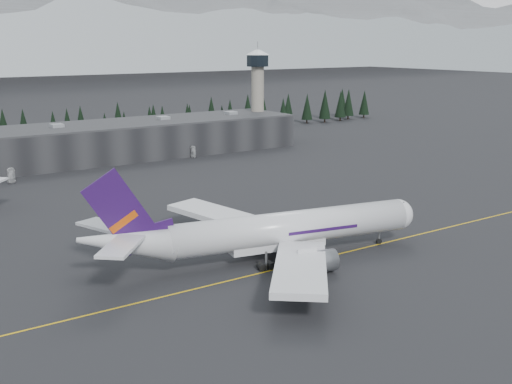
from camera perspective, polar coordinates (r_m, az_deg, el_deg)
ground at (r=126.92m, az=5.14°, el=-5.67°), size 1400.00×1400.00×0.00m
taxiline at (r=125.47m, az=5.73°, el=-5.90°), size 400.00×0.40×0.02m
terminal at (r=233.00m, az=-14.83°, el=4.24°), size 160.00×30.00×12.60m
control_tower at (r=268.12m, az=0.14°, el=9.48°), size 10.00×10.00×37.70m
treeline at (r=267.67m, az=-17.56°, el=5.44°), size 360.00×20.00×15.00m
jet_main at (r=122.12m, az=0.61°, el=-3.57°), size 68.15×62.31×20.25m
gse_vehicle_a at (r=203.10m, az=-20.92°, el=0.90°), size 2.89×5.09×1.34m
gse_vehicle_b at (r=233.20m, az=-5.56°, el=3.24°), size 4.76×3.57×1.51m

